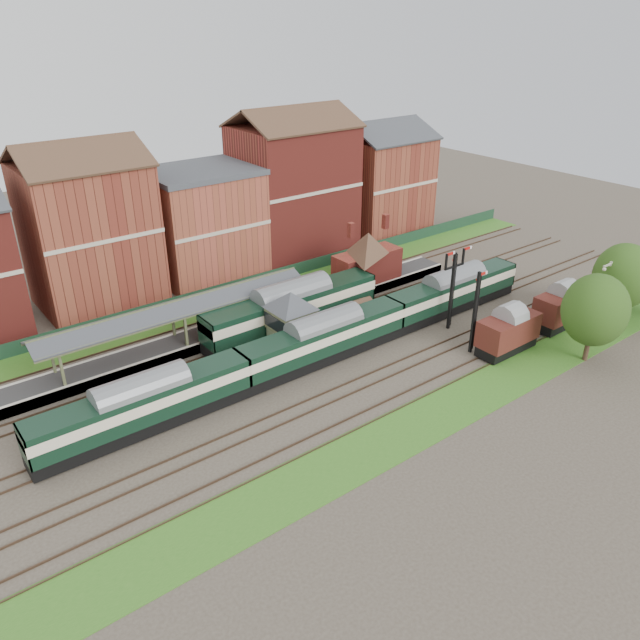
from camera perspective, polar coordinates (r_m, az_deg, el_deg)
ground at (r=57.50m, az=1.74°, el=-3.20°), size 160.00×160.00×0.00m
grass_back at (r=69.21m, az=-6.68°, el=2.05°), size 90.00×4.50×0.06m
grass_front at (r=50.27m, az=10.53°, el=-8.50°), size 90.00×5.00×0.06m
fence at (r=70.50m, az=-7.57°, el=3.11°), size 90.00×0.12×1.50m
platform at (r=61.87m, az=-7.59°, el=-0.63°), size 55.00×3.40×1.00m
signal_box at (r=56.68m, az=-2.65°, el=-0.03°), size 5.40×5.40×6.00m
brick_hut at (r=62.00m, az=3.43°, el=0.35°), size 3.20×2.64×2.94m
station_building at (r=69.64m, az=4.36°, el=5.82°), size 8.10×8.10×5.90m
canopy at (r=57.69m, az=-12.94°, el=1.32°), size 26.00×3.89×4.08m
semaphore_bracket at (r=61.57m, az=12.01°, el=3.11°), size 3.60×0.25×8.18m
semaphore_siding at (r=57.78m, az=13.98°, el=0.77°), size 1.23×0.25×8.00m
yard_lamp at (r=66.72m, az=24.61°, el=2.45°), size 2.60×0.22×7.00m
town_backdrop at (r=74.09m, az=-10.79°, el=9.20°), size 69.00×10.00×16.00m
dmu_train at (r=55.45m, az=0.41°, el=-1.67°), size 51.17×2.69×3.93m
platform_railcar at (r=60.59m, az=-2.56°, el=1.13°), size 18.95×2.98×4.36m
goods_van_a at (r=59.53m, az=16.82°, el=-1.00°), size 6.19×2.68×3.76m
goods_van_b at (r=66.12m, az=21.24°, el=1.13°), size 6.25×2.71×3.79m
goods_van_c at (r=71.42m, az=23.95°, el=2.23°), size 5.30×2.29×3.21m
tree_near at (r=68.26m, az=25.97°, el=3.62°), size 5.76×5.76×8.32m
tree_far at (r=59.38m, az=23.86°, el=0.83°), size 5.69×5.69×8.30m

